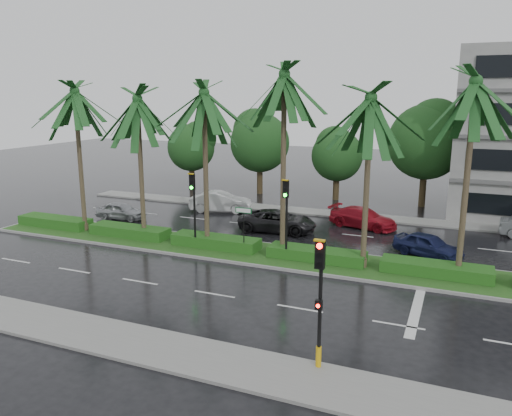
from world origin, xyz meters
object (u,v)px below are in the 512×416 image
at_px(car_white, 221,202).
at_px(car_darkgrey, 278,221).
at_px(signal_median_left, 193,199).
at_px(car_red, 363,218).
at_px(signal_near, 320,299).
at_px(car_blue, 428,245).
at_px(street_sign, 244,219).
at_px(car_silver, 121,211).

height_order(car_white, car_darkgrey, car_white).
distance_m(signal_median_left, car_red, 12.09).
xyz_separation_m(signal_median_left, car_white, (-3.05, 9.40, -2.24)).
bearing_deg(signal_near, car_red, 96.46).
bearing_deg(car_darkgrey, car_blue, -105.82).
height_order(street_sign, car_blue, street_sign).
height_order(street_sign, car_darkgrey, street_sign).
bearing_deg(car_blue, car_darkgrey, 104.52).
bearing_deg(car_blue, street_sign, 136.88).
height_order(car_red, car_blue, car_red).
height_order(street_sign, car_white, street_sign).
relative_size(car_silver, car_darkgrey, 0.72).
bearing_deg(signal_near, car_silver, 142.62).
xyz_separation_m(signal_near, car_darkgrey, (-7.05, 15.40, -1.80)).
bearing_deg(street_sign, car_darkgrey, 90.48).
bearing_deg(car_red, signal_median_left, 153.58).
xyz_separation_m(street_sign, car_silver, (-11.55, 4.31, -1.51)).
bearing_deg(car_silver, signal_near, -132.08).
height_order(car_darkgrey, car_blue, car_darkgrey).
bearing_deg(car_silver, car_white, -52.96).
distance_m(signal_median_left, car_white, 10.14).
bearing_deg(street_sign, car_red, 60.52).
xyz_separation_m(car_white, car_darkgrey, (6.00, -3.70, -0.06)).
distance_m(signal_median_left, car_blue, 13.24).
xyz_separation_m(signal_median_left, car_darkgrey, (2.95, 5.71, -2.30)).
xyz_separation_m(signal_near, car_silver, (-18.55, 14.18, -1.89)).
relative_size(street_sign, car_red, 0.57).
relative_size(car_darkgrey, car_blue, 1.32).
relative_size(street_sign, car_blue, 0.68).
bearing_deg(signal_near, signal_median_left, 135.91).
bearing_deg(car_silver, car_red, -79.86).
relative_size(signal_near, car_silver, 1.21).
height_order(signal_near, signal_median_left, signal_median_left).
relative_size(street_sign, car_darkgrey, 0.52).
height_order(car_silver, car_red, car_red).
bearing_deg(signal_median_left, car_white, 107.94).
bearing_deg(car_silver, street_sign, -115.14).
relative_size(signal_near, car_darkgrey, 0.87).
bearing_deg(signal_median_left, street_sign, 3.47).
height_order(signal_median_left, car_darkgrey, signal_median_left).
bearing_deg(signal_median_left, car_red, 48.24).
bearing_deg(street_sign, signal_near, -54.66).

